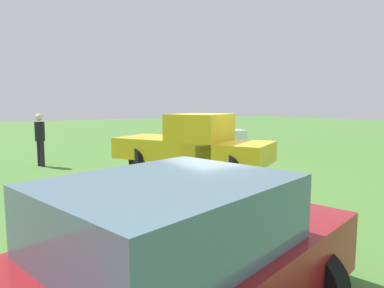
# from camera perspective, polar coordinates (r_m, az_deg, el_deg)

# --- Properties ---
(ground_plane) EXTENTS (80.00, 80.00, 0.00)m
(ground_plane) POSITION_cam_1_polar(r_m,az_deg,el_deg) (10.40, 3.58, -5.04)
(ground_plane) COLOR #477533
(pickup_truck) EXTENTS (5.03, 4.03, 1.82)m
(pickup_truck) POSITION_cam_1_polar(r_m,az_deg,el_deg) (10.34, 0.60, 0.22)
(pickup_truck) COLOR black
(pickup_truck) RESTS_ON ground_plane
(sedan_near) EXTENTS (3.06, 5.02, 1.46)m
(sedan_near) POSITION_cam_1_polar(r_m,az_deg,el_deg) (3.08, -6.35, -20.90)
(sedan_near) COLOR black
(sedan_near) RESTS_ON ground_plane
(sedan_far) EXTENTS (4.99, 3.16, 1.50)m
(sedan_far) POSITION_cam_1_polar(r_m,az_deg,el_deg) (18.02, 3.86, 2.15)
(sedan_far) COLOR black
(sedan_far) RESTS_ON ground_plane
(person_bystander) EXTENTS (0.41, 0.41, 1.80)m
(person_bystander) POSITION_cam_1_polar(r_m,az_deg,el_deg) (12.65, -24.10, 1.16)
(person_bystander) COLOR black
(person_bystander) RESTS_ON ground_plane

